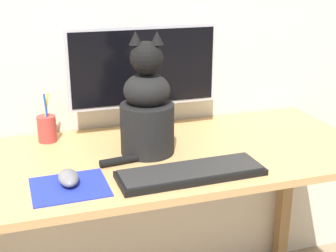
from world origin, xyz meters
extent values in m
cube|color=tan|center=(0.00, 0.00, 0.74)|extent=(1.43, 0.63, 0.02)
cube|color=olive|center=(0.67, 0.28, 0.37)|extent=(0.05, 0.05, 0.73)
cylinder|color=#B2B2B7|center=(0.00, 0.22, 0.76)|extent=(0.17, 0.17, 0.01)
cylinder|color=#B2B2B7|center=(0.00, 0.22, 0.81)|extent=(0.04, 0.04, 0.09)
cube|color=#B2B2B7|center=(0.00, 0.22, 1.01)|extent=(0.55, 0.02, 0.29)
cube|color=black|center=(0.00, 0.21, 1.01)|extent=(0.53, 0.00, 0.27)
cube|color=black|center=(0.03, -0.20, 0.76)|extent=(0.45, 0.15, 0.02)
cube|color=black|center=(0.03, -0.20, 0.78)|extent=(0.43, 0.14, 0.01)
cube|color=#1E2D9E|center=(-0.32, -0.16, 0.76)|extent=(0.22, 0.19, 0.00)
ellipsoid|color=slate|center=(-0.32, -0.14, 0.78)|extent=(0.06, 0.10, 0.04)
cylinder|color=black|center=(-0.04, 0.02, 0.84)|extent=(0.21, 0.21, 0.17)
ellipsoid|color=black|center=(-0.04, 0.02, 0.97)|extent=(0.18, 0.16, 0.12)
sphere|color=black|center=(-0.05, 0.01, 1.08)|extent=(0.13, 0.13, 0.11)
cone|color=black|center=(-0.08, 0.02, 1.14)|extent=(0.05, 0.05, 0.04)
cone|color=black|center=(-0.01, 0.00, 1.14)|extent=(0.05, 0.05, 0.04)
cylinder|color=black|center=(-0.10, -0.04, 0.77)|extent=(0.23, 0.05, 0.03)
cylinder|color=#B23833|center=(-0.35, 0.23, 0.80)|extent=(0.07, 0.07, 0.09)
cylinder|color=yellow|center=(-0.35, 0.24, 0.86)|extent=(0.03, 0.02, 0.14)
cylinder|color=#1E47B2|center=(-0.35, 0.23, 0.86)|extent=(0.01, 0.01, 0.14)
camera|label=1|loc=(-0.43, -1.38, 1.36)|focal=50.00mm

